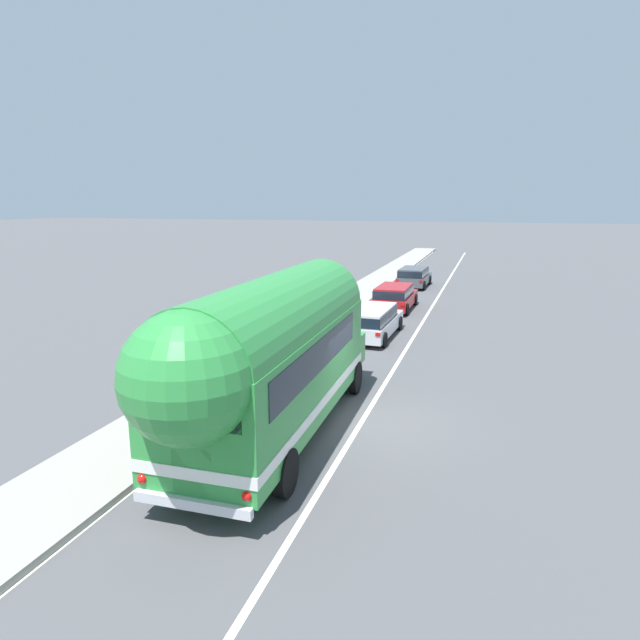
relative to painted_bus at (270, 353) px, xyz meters
The scene contains 7 objects.
ground_plane 3.55m from the painted_bus, 47.39° to the left, with size 300.00×300.00×0.00m, color #4C4C4F.
lane_markings 14.17m from the painted_bus, 89.50° to the left, with size 3.82×80.00×0.01m.
sidewalk_slab 12.59m from the painted_bus, 104.61° to the left, with size 2.52×90.00×0.15m, color gray.
painted_bus is the anchor object (origin of this frame).
car_lead 11.23m from the painted_bus, 89.84° to the left, with size 2.11×4.76×1.37m.
car_second 17.73m from the painted_bus, 90.23° to the left, with size 1.99×4.55×1.37m.
car_third 26.18m from the painted_bus, 90.48° to the left, with size 2.03×4.30×1.37m.
Camera 1 is at (3.10, -13.48, 5.85)m, focal length 30.38 mm.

